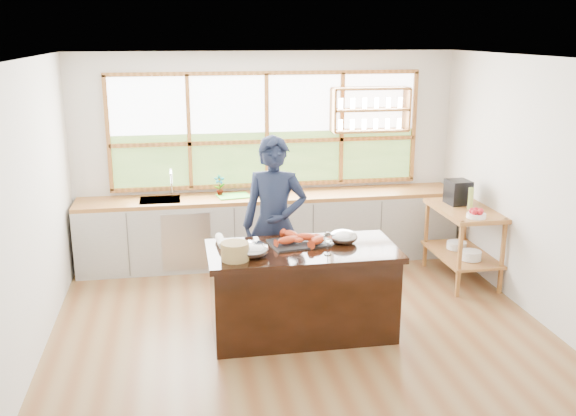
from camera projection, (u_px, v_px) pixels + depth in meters
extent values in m
plane|color=brown|center=(298.00, 324.00, 6.66)|extent=(5.00, 5.00, 0.00)
cube|color=silver|center=(267.00, 156.00, 8.43)|extent=(5.00, 0.02, 2.70)
cube|color=silver|center=(364.00, 284.00, 4.16)|extent=(5.00, 0.02, 2.70)
cube|color=silver|center=(32.00, 210.00, 5.88)|extent=(0.02, 4.50, 2.70)
cube|color=silver|center=(533.00, 188.00, 6.71)|extent=(0.02, 4.50, 2.70)
cube|color=white|center=(300.00, 58.00, 5.94)|extent=(5.00, 4.50, 0.02)
cube|color=#AB6D34|center=(267.00, 130.00, 8.31)|extent=(4.05, 0.06, 1.50)
cube|color=white|center=(266.00, 103.00, 8.24)|extent=(3.98, 0.01, 0.75)
cube|color=#325B1A|center=(267.00, 158.00, 8.44)|extent=(3.98, 0.01, 0.70)
cube|color=#AB6D34|center=(371.00, 88.00, 8.29)|extent=(1.00, 0.28, 0.03)
cube|color=#AB6D34|center=(370.00, 110.00, 8.37)|extent=(1.00, 0.28, 0.03)
cube|color=#AB6D34|center=(369.00, 131.00, 8.44)|extent=(1.00, 0.28, 0.03)
cube|color=#AB6D34|center=(333.00, 110.00, 8.28)|extent=(0.03, 0.28, 0.55)
cube|color=#AB6D34|center=(407.00, 109.00, 8.45)|extent=(0.03, 0.28, 0.55)
cube|color=#B0AFA7|center=(271.00, 230.00, 8.39)|extent=(4.90, 0.62, 0.85)
cube|color=#AFB1B6|center=(186.00, 242.00, 7.90)|extent=(0.60, 0.01, 0.72)
cube|color=#9F5932|center=(270.00, 197.00, 8.27)|extent=(4.90, 0.62, 0.05)
cube|color=#AFB1B6|center=(160.00, 206.00, 8.05)|extent=(0.50, 0.42, 0.16)
cube|color=#9F5932|center=(502.00, 257.00, 7.32)|extent=(0.04, 0.04, 0.90)
cube|color=#9F5932|center=(464.00, 231.00, 8.27)|extent=(0.04, 0.04, 0.90)
cube|color=#9F5932|center=(460.00, 259.00, 7.24)|extent=(0.04, 0.04, 0.90)
cube|color=#9F5932|center=(426.00, 233.00, 8.19)|extent=(0.04, 0.04, 0.90)
cube|color=#9F5932|center=(461.00, 254.00, 7.79)|extent=(0.62, 1.10, 0.03)
cube|color=#9F5932|center=(465.00, 210.00, 7.64)|extent=(0.62, 1.10, 0.05)
cylinder|color=white|center=(471.00, 256.00, 7.53)|extent=(0.24, 0.24, 0.11)
cylinder|color=white|center=(456.00, 246.00, 7.92)|extent=(0.24, 0.24, 0.09)
cube|color=black|center=(302.00, 294.00, 6.36)|extent=(1.77, 0.82, 0.84)
cube|color=black|center=(302.00, 251.00, 6.24)|extent=(1.85, 0.90, 0.06)
imported|color=#151C33|center=(275.00, 225.00, 6.82)|extent=(0.79, 0.63, 1.90)
imported|color=slate|center=(219.00, 186.00, 8.17)|extent=(0.15, 0.11, 0.27)
cube|color=#51C039|center=(234.00, 196.00, 8.18)|extent=(0.44, 0.36, 0.01)
cube|color=black|center=(458.00, 192.00, 7.80)|extent=(0.28, 0.29, 0.29)
cylinder|color=#99B851|center=(471.00, 198.00, 7.58)|extent=(0.07, 0.07, 0.26)
cylinder|color=white|center=(476.00, 216.00, 7.24)|extent=(0.22, 0.22, 0.05)
sphere|color=#AD131C|center=(481.00, 211.00, 7.24)|extent=(0.07, 0.07, 0.07)
sphere|color=#AD131C|center=(476.00, 210.00, 7.27)|extent=(0.07, 0.07, 0.07)
sphere|color=#AD131C|center=(472.00, 211.00, 7.25)|extent=(0.07, 0.07, 0.07)
sphere|color=#AD131C|center=(474.00, 212.00, 7.19)|extent=(0.07, 0.07, 0.07)
sphere|color=#AD131C|center=(480.00, 212.00, 7.18)|extent=(0.07, 0.07, 0.07)
cube|color=black|center=(298.00, 243.00, 6.36)|extent=(0.61, 0.49, 0.02)
ellipsoid|color=#C5531D|center=(287.00, 241.00, 6.28)|extent=(0.23, 0.15, 0.08)
ellipsoid|color=#C5531D|center=(306.00, 237.00, 6.38)|extent=(0.23, 0.14, 0.08)
ellipsoid|color=#C5531D|center=(318.00, 240.00, 6.28)|extent=(0.21, 0.21, 0.08)
ellipsoid|color=#C5531D|center=(291.00, 235.00, 6.45)|extent=(0.18, 0.23, 0.08)
ellipsoid|color=#AFB1B6|center=(252.00, 249.00, 5.99)|extent=(0.32, 0.32, 0.15)
ellipsoid|color=#AFB1B6|center=(343.00, 237.00, 6.38)|extent=(0.29, 0.29, 0.14)
cylinder|color=white|center=(328.00, 254.00, 6.05)|extent=(0.06, 0.06, 0.01)
cylinder|color=white|center=(328.00, 248.00, 6.03)|extent=(0.01, 0.01, 0.13)
ellipsoid|color=white|center=(328.00, 237.00, 6.01)|extent=(0.08, 0.08, 0.10)
cylinder|color=#9C7E4D|center=(235.00, 251.00, 5.89)|extent=(0.26, 0.26, 0.17)
cylinder|color=white|center=(221.00, 241.00, 6.32)|extent=(0.10, 0.30, 0.08)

